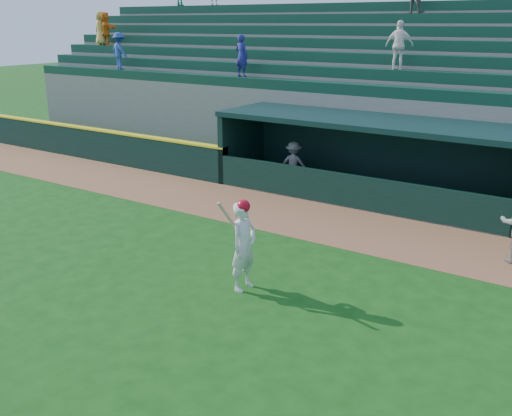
% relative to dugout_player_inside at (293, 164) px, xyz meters
% --- Properties ---
extents(ground, '(120.00, 120.00, 0.00)m').
position_rel_dugout_player_inside_xyz_m(ground, '(2.54, -7.69, -0.73)').
color(ground, '#144711').
rests_on(ground, ground).
extents(warning_track, '(40.00, 3.00, 0.01)m').
position_rel_dugout_player_inside_xyz_m(warning_track, '(2.54, -2.79, -0.73)').
color(warning_track, brown).
rests_on(warning_track, ground).
extents(field_wall_left, '(15.50, 0.30, 1.20)m').
position_rel_dugout_player_inside_xyz_m(field_wall_left, '(-9.71, -1.14, -0.13)').
color(field_wall_left, black).
rests_on(field_wall_left, ground).
extents(wall_stripe_left, '(15.50, 0.32, 0.06)m').
position_rel_dugout_player_inside_xyz_m(wall_stripe_left, '(-9.71, -1.14, 0.50)').
color(wall_stripe_left, yellow).
rests_on(wall_stripe_left, field_wall_left).
extents(dugout_player_inside, '(1.07, 0.80, 1.47)m').
position_rel_dugout_player_inside_xyz_m(dugout_player_inside, '(0.00, 0.00, 0.00)').
color(dugout_player_inside, '#989793').
rests_on(dugout_player_inside, ground).
extents(dugout, '(9.40, 2.80, 2.46)m').
position_rel_dugout_player_inside_xyz_m(dugout, '(2.54, 0.31, 0.62)').
color(dugout, slate).
rests_on(dugout, ground).
extents(stands, '(34.50, 6.35, 7.61)m').
position_rel_dugout_player_inside_xyz_m(stands, '(2.53, 4.87, 1.67)').
color(stands, slate).
rests_on(stands, ground).
extents(batter_at_plate, '(0.57, 0.79, 1.92)m').
position_rel_dugout_player_inside_xyz_m(batter_at_plate, '(3.07, -7.34, 0.22)').
color(batter_at_plate, silver).
rests_on(batter_at_plate, ground).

